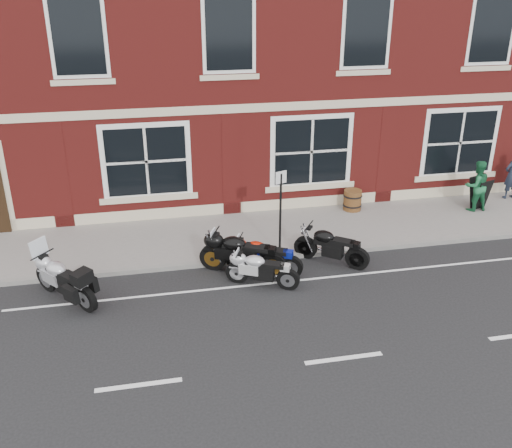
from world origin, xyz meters
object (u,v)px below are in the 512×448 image
object	(u,v)px
moto_naked_black	(330,244)
parking_sign	(280,207)
moto_touring_silver	(64,277)
moto_sport_black	(241,252)
moto_sport_red	(263,255)
moto_sport_silver	(261,268)
barrel_planter	(352,200)
pedestrian_left	(512,175)
a_board_sign	(480,193)
pedestrian_right	(477,186)

from	to	relation	value
moto_naked_black	parking_sign	world-z (taller)	parking_sign
moto_touring_silver	moto_sport_black	distance (m)	4.26
moto_sport_red	moto_sport_black	xyz separation A→B (m)	(-0.52, 0.12, 0.07)
moto_sport_silver	moto_touring_silver	bearing A→B (deg)	113.49
moto_naked_black	barrel_planter	xyz separation A→B (m)	(1.77, 3.09, -0.09)
pedestrian_left	a_board_sign	distance (m)	1.64
moto_touring_silver	a_board_sign	world-z (taller)	moto_touring_silver
moto_sport_red	moto_sport_silver	distance (m)	0.63
moto_sport_black	parking_sign	xyz separation A→B (m)	(1.16, 0.67, 0.86)
pedestrian_right	a_board_sign	distance (m)	0.40
moto_sport_red	moto_sport_black	distance (m)	0.54
moto_touring_silver	barrel_planter	bearing A→B (deg)	-17.35
pedestrian_left	a_board_sign	xyz separation A→B (m)	(-1.49, -0.61, -0.30)
moto_sport_red	a_board_sign	bearing A→B (deg)	-44.08
moto_naked_black	pedestrian_right	world-z (taller)	pedestrian_right
moto_sport_silver	a_board_sign	xyz separation A→B (m)	(7.76, 3.23, 0.14)
moto_touring_silver	moto_sport_red	bearing A→B (deg)	-36.87
moto_sport_red	moto_naked_black	bearing A→B (deg)	-56.96
moto_sport_black	moto_sport_silver	distance (m)	0.81
moto_sport_silver	pedestrian_left	world-z (taller)	pedestrian_left
moto_touring_silver	moto_naked_black	distance (m)	6.62
parking_sign	a_board_sign	bearing A→B (deg)	-6.05
pedestrian_right	barrel_planter	size ratio (longest dim) A/B	2.48
parking_sign	moto_sport_black	bearing A→B (deg)	-170.70
a_board_sign	parking_sign	world-z (taller)	parking_sign
moto_naked_black	a_board_sign	size ratio (longest dim) A/B	1.70
moto_sport_red	moto_naked_black	xyz separation A→B (m)	(1.84, 0.20, 0.02)
pedestrian_left	parking_sign	distance (m)	8.81
pedestrian_right	moto_sport_silver	bearing A→B (deg)	20.76
moto_sport_black	parking_sign	bearing A→B (deg)	-32.94
parking_sign	pedestrian_left	bearing A→B (deg)	-4.69
a_board_sign	barrel_planter	size ratio (longest dim) A/B	1.53
moto_sport_silver	pedestrian_left	distance (m)	10.03
moto_sport_black	moto_touring_silver	bearing A→B (deg)	122.83
moto_sport_silver	barrel_planter	size ratio (longest dim) A/B	2.60
pedestrian_left	barrel_planter	bearing A→B (deg)	-9.58
moto_sport_red	pedestrian_left	size ratio (longest dim) A/B	1.15
moto_naked_black	pedestrian_right	bearing A→B (deg)	-28.63
moto_touring_silver	moto_naked_black	world-z (taller)	moto_touring_silver
moto_sport_red	parking_sign	bearing A→B (deg)	-12.08
moto_sport_red	pedestrian_right	distance (m)	7.79
moto_touring_silver	parking_sign	world-z (taller)	parking_sign
parking_sign	barrel_planter	bearing A→B (deg)	19.25
moto_sport_silver	moto_naked_black	xyz separation A→B (m)	(2.01, 0.80, 0.06)
pedestrian_right	barrel_planter	xyz separation A→B (m)	(-3.76, 0.78, -0.48)
moto_touring_silver	moto_naked_black	bearing A→B (deg)	-36.20
moto_touring_silver	parking_sign	bearing A→B (deg)	-29.05
a_board_sign	barrel_planter	distance (m)	4.04
moto_naked_black	pedestrian_right	xyz separation A→B (m)	(5.52, 2.31, 0.39)
moto_touring_silver	pedestrian_left	bearing A→B (deg)	-26.28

